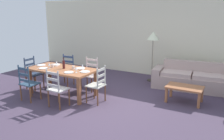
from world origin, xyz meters
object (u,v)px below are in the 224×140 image
coffee_cup_primary (73,68)px  coffee_cup_secondary (53,66)px  dining_table (62,72)px  wine_glass_far_right (82,66)px  wine_glass_far_left (57,62)px  wine_glass_near_right (76,68)px  dining_chair_near_left (28,83)px  standing_lamp (153,39)px  couch (192,79)px  dining_chair_far_left (67,70)px  dining_chair_near_right (57,88)px  coffee_table (185,89)px  dining_chair_head_west (33,73)px  dining_chair_far_right (90,74)px  wine_glass_near_left (49,64)px  wine_bottle (64,64)px  dining_chair_head_east (97,85)px

coffee_cup_primary → coffee_cup_secondary: size_ratio=1.00×
dining_table → wine_glass_far_right: 0.64m
wine_glass_far_left → coffee_cup_primary: bearing=-4.0°
wine_glass_far_right → wine_glass_near_right: bearing=-86.2°
dining_chair_near_left → coffee_cup_primary: size_ratio=10.67×
wine_glass_far_left → standing_lamp: 3.14m
couch → dining_table: bearing=-143.2°
dining_chair_far_left → wine_glass_far_right: (1.06, -0.59, 0.38)m
wine_glass_near_right → coffee_cup_primary: 0.38m
dining_chair_near_right → coffee_table: dining_chair_near_right is taller
dining_chair_head_west → coffee_table: (4.23, 1.08, -0.12)m
dining_chair_far_right → wine_glass_near_right: bearing=-78.6°
wine_glass_near_left → coffee_cup_primary: wine_glass_near_left is taller
wine_glass_near_left → wine_glass_far_right: (0.90, 0.31, 0.00)m
dining_chair_near_right → coffee_cup_primary: 0.92m
dining_chair_near_right → standing_lamp: bearing=69.0°
dining_chair_far_left → coffee_cup_primary: 1.08m
dining_chair_near_left → coffee_cup_primary: (0.78, 0.88, 0.32)m
wine_bottle → dining_chair_far_right: bearing=60.9°
dining_chair_near_right → dining_chair_far_right: 1.48m
coffee_table → wine_glass_far_right: bearing=-160.0°
wine_glass_far_left → wine_glass_far_right: same height
dining_chair_near_left → dining_chair_head_east: size_ratio=1.00×
dining_chair_near_left → dining_table: bearing=59.3°
dining_chair_far_right → dining_chair_head_west: 1.73m
dining_chair_near_right → wine_glass_far_right: size_ratio=5.96×
wine_glass_far_left → wine_glass_far_right: 0.90m
wine_glass_far_right → coffee_cup_secondary: bearing=-169.3°
dining_chair_near_right → dining_chair_far_right: bearing=91.8°
dining_chair_head_west → wine_glass_far_left: bearing=10.5°
wine_bottle → wine_glass_near_left: (-0.35, -0.19, -0.01)m
dining_table → couch: 3.84m
dining_chair_head_west → wine_glass_far_right: 1.77m
dining_chair_far_left → coffee_cup_primary: bearing=-39.2°
dining_chair_far_right → dining_chair_head_west: bearing=-154.7°
coffee_cup_primary → couch: bearing=38.6°
wine_glass_far_right → wine_bottle: bearing=-167.3°
dining_chair_near_left → wine_bottle: bearing=58.2°
wine_glass_near_right → couch: (2.46, 2.44, -0.57)m
dining_chair_head_east → wine_glass_far_left: size_ratio=5.96×
wine_bottle → couch: wine_bottle is taller
wine_glass_near_left → couch: bearing=35.9°
dining_chair_far_right → coffee_cup_primary: (-0.11, -0.63, 0.32)m
wine_glass_near_left → couch: (3.37, 2.44, -0.57)m
wine_bottle → wine_glass_near_right: size_ratio=1.96×
wine_glass_far_right → dining_chair_head_west: bearing=-174.5°
wine_bottle → standing_lamp: 3.01m
couch → wine_glass_far_right: bearing=-139.2°
dining_chair_near_right → wine_glass_far_right: bearing=83.2°
dining_chair_near_right → coffee_cup_secondary: dining_chair_near_right is taller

